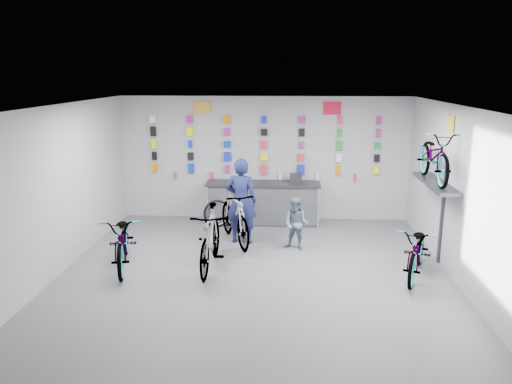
# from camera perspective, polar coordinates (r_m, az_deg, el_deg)

# --- Properties ---
(floor) EXTENTS (8.00, 8.00, 0.00)m
(floor) POSITION_cam_1_polar(r_m,az_deg,el_deg) (8.76, -0.34, -10.34)
(floor) COLOR #4B4B4F
(floor) RESTS_ON ground
(ceiling) EXTENTS (8.00, 8.00, 0.00)m
(ceiling) POSITION_cam_1_polar(r_m,az_deg,el_deg) (8.03, -0.36, 9.63)
(ceiling) COLOR white
(ceiling) RESTS_ON wall_back
(wall_back) EXTENTS (7.00, 0.00, 7.00)m
(wall_back) POSITION_cam_1_polar(r_m,az_deg,el_deg) (12.18, 0.94, 3.85)
(wall_back) COLOR #B1B1B3
(wall_back) RESTS_ON floor
(wall_front) EXTENTS (7.00, 0.00, 7.00)m
(wall_front) POSITION_cam_1_polar(r_m,az_deg,el_deg) (4.52, -3.92, -13.39)
(wall_front) COLOR #B1B1B3
(wall_front) RESTS_ON floor
(wall_left) EXTENTS (0.00, 8.00, 8.00)m
(wall_left) POSITION_cam_1_polar(r_m,az_deg,el_deg) (9.20, -22.67, -0.40)
(wall_left) COLOR #B1B1B3
(wall_left) RESTS_ON floor
(wall_right) EXTENTS (0.00, 8.00, 8.00)m
(wall_right) POSITION_cam_1_polar(r_m,az_deg,el_deg) (8.76, 23.13, -1.09)
(wall_right) COLOR #B1B1B3
(wall_right) RESTS_ON floor
(counter) EXTENTS (2.70, 0.66, 1.00)m
(counter) POSITION_cam_1_polar(r_m,az_deg,el_deg) (11.95, 0.82, -1.32)
(counter) COLOR black
(counter) RESTS_ON floor
(merch_wall) EXTENTS (5.55, 0.08, 1.55)m
(merch_wall) POSITION_cam_1_polar(r_m,az_deg,el_deg) (12.07, 0.59, 5.08)
(merch_wall) COLOR orange
(merch_wall) RESTS_ON wall_back
(wall_bracket) EXTENTS (0.39, 1.90, 2.00)m
(wall_bracket) POSITION_cam_1_polar(r_m,az_deg,el_deg) (9.83, 19.90, 0.47)
(wall_bracket) COLOR #333338
(wall_bracket) RESTS_ON wall_right
(sign_left) EXTENTS (0.42, 0.02, 0.30)m
(sign_left) POSITION_cam_1_polar(r_m,az_deg,el_deg) (12.18, -6.21, 9.55)
(sign_left) COLOR gold
(sign_left) RESTS_ON wall_back
(sign_right) EXTENTS (0.42, 0.02, 0.30)m
(sign_right) POSITION_cam_1_polar(r_m,az_deg,el_deg) (12.05, 8.69, 9.44)
(sign_right) COLOR red
(sign_right) RESTS_ON wall_back
(sign_side) EXTENTS (0.02, 0.40, 0.30)m
(sign_side) POSITION_cam_1_polar(r_m,az_deg,el_deg) (9.69, 21.33, 7.30)
(sign_side) COLOR gold
(sign_side) RESTS_ON wall_right
(bike_left) EXTENTS (1.17, 2.09, 1.04)m
(bike_left) POSITION_cam_1_polar(r_m,az_deg,el_deg) (9.60, -14.93, -5.33)
(bike_left) COLOR gray
(bike_left) RESTS_ON floor
(bike_center) EXTENTS (0.59, 1.95, 1.17)m
(bike_center) POSITION_cam_1_polar(r_m,az_deg,el_deg) (9.19, -5.26, -5.34)
(bike_center) COLOR gray
(bike_center) RESTS_ON floor
(bike_right) EXTENTS (1.24, 1.94, 0.96)m
(bike_right) POSITION_cam_1_polar(r_m,az_deg,el_deg) (9.32, 18.00, -6.38)
(bike_right) COLOR gray
(bike_right) RESTS_ON floor
(bike_service) EXTENTS (1.26, 2.02, 1.18)m
(bike_service) POSITION_cam_1_polar(r_m,az_deg,el_deg) (10.55, -2.46, -2.78)
(bike_service) COLOR gray
(bike_service) RESTS_ON floor
(bike_wall) EXTENTS (0.63, 1.80, 0.95)m
(bike_wall) POSITION_cam_1_polar(r_m,az_deg,el_deg) (9.70, 19.74, 3.87)
(bike_wall) COLOR gray
(bike_wall) RESTS_ON wall_bracket
(clerk) EXTENTS (0.71, 0.51, 1.83)m
(clerk) POSITION_cam_1_polar(r_m,az_deg,el_deg) (10.48, -1.71, -1.03)
(clerk) COLOR #161C4B
(clerk) RESTS_ON floor
(customer) EXTENTS (0.65, 0.58, 1.09)m
(customer) POSITION_cam_1_polar(r_m,az_deg,el_deg) (10.18, 4.61, -3.66)
(customer) COLOR slate
(customer) RESTS_ON floor
(spare_wheel) EXTENTS (0.67, 0.31, 0.65)m
(spare_wheel) POSITION_cam_1_polar(r_m,az_deg,el_deg) (11.73, -4.45, -2.48)
(spare_wheel) COLOR black
(spare_wheel) RESTS_ON floor
(register) EXTENTS (0.28, 0.30, 0.22)m
(register) POSITION_cam_1_polar(r_m,az_deg,el_deg) (11.80, 4.54, 1.56)
(register) COLOR black
(register) RESTS_ON counter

